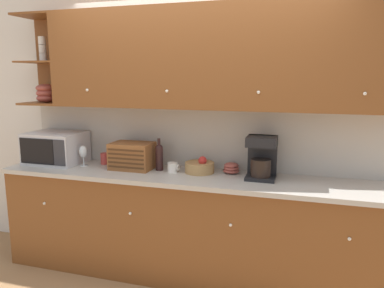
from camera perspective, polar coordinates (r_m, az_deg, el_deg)
ground_plane at (r=3.89m, az=0.91°, el=-17.33°), size 24.00×24.00×0.00m
wall_back at (r=3.51m, az=1.11°, el=2.03°), size 5.85×0.06×2.60m
counter_unit at (r=3.44m, az=-0.44°, el=-12.41°), size 3.47×0.61×0.96m
backsplash_panel at (r=3.49m, az=0.95°, el=1.02°), size 3.45×0.01×0.57m
upper_cabinets at (r=3.23m, az=3.05°, el=12.91°), size 3.45×0.38×0.85m
microwave at (r=3.93m, az=-20.03°, el=-0.53°), size 0.53×0.42×0.31m
wine_glass at (r=3.72m, az=-16.25°, el=-1.21°), size 0.08×0.08×0.20m
mug at (r=3.76m, az=-13.11°, el=-2.18°), size 0.09×0.08×0.11m
bread_box at (r=3.51m, az=-9.08°, el=-1.79°), size 0.38×0.28×0.24m
wine_bottle at (r=3.42m, az=-5.02°, el=-1.82°), size 0.07×0.07×0.30m
mug_blue_second at (r=3.36m, az=-2.93°, el=-3.58°), size 0.10×0.09×0.09m
fruit_basket at (r=3.34m, az=1.19°, el=-3.52°), size 0.26×0.26×0.15m
bowl_stack_on_counter at (r=3.34m, az=6.01°, el=-3.69°), size 0.15×0.15×0.09m
coffee_maker at (r=3.18m, az=10.56°, el=-2.01°), size 0.24×0.22×0.36m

